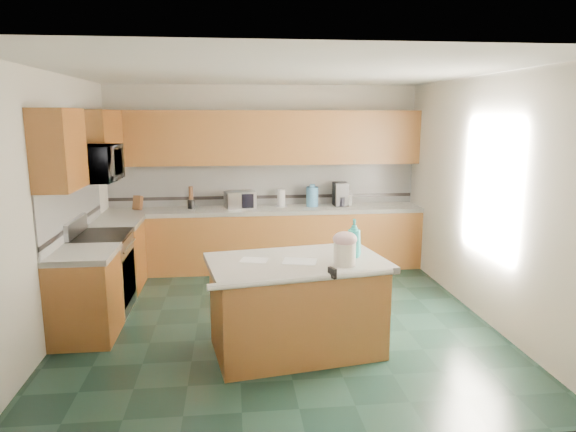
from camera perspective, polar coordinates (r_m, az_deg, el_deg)
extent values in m
plane|color=black|center=(5.89, -1.10, -11.45)|extent=(4.60, 4.60, 0.00)
plane|color=white|center=(5.45, -1.21, 15.74)|extent=(4.60, 4.60, 0.00)
cube|color=silver|center=(7.80, -2.70, 4.43)|extent=(4.60, 0.04, 2.70)
cube|color=silver|center=(3.26, 2.57, -5.14)|extent=(4.60, 0.04, 2.70)
cube|color=silver|center=(5.79, -24.68, 1.04)|extent=(0.04, 4.60, 2.70)
cube|color=silver|center=(6.17, 20.86, 1.90)|extent=(0.04, 4.60, 2.70)
cube|color=#562B0C|center=(7.65, -2.48, -2.71)|extent=(4.60, 0.60, 0.86)
cube|color=white|center=(7.56, -2.51, 0.68)|extent=(4.60, 0.64, 0.06)
cube|color=#562B0C|center=(7.57, -2.65, 8.70)|extent=(4.60, 0.33, 0.78)
cube|color=silver|center=(7.79, -2.68, 3.56)|extent=(4.60, 0.02, 0.63)
cube|color=black|center=(7.81, -2.66, 2.13)|extent=(4.60, 0.01, 0.05)
cube|color=#562B0C|center=(7.11, -18.42, -4.37)|extent=(0.60, 0.82, 0.86)
cube|color=white|center=(7.01, -18.65, -0.74)|extent=(0.64, 0.82, 0.06)
cube|color=#562B0C|center=(5.69, -21.58, -8.45)|extent=(0.60, 0.72, 0.86)
cube|color=white|center=(5.56, -21.92, -3.97)|extent=(0.64, 0.72, 0.06)
cube|color=silver|center=(6.31, -22.79, 0.90)|extent=(0.02, 2.30, 0.63)
cube|color=black|center=(6.35, -22.60, -0.83)|extent=(0.01, 2.30, 0.05)
cube|color=#562B0C|center=(7.04, -20.04, 7.86)|extent=(0.33, 1.09, 0.78)
cube|color=#562B0C|center=(5.44, -24.10, 6.78)|extent=(0.33, 0.72, 0.78)
cube|color=#B7B7BC|center=(6.37, -19.87, -6.17)|extent=(0.60, 0.76, 0.88)
cube|color=black|center=(6.32, -17.28, -6.52)|extent=(0.02, 0.68, 0.55)
cube|color=black|center=(6.25, -20.15, -2.13)|extent=(0.62, 0.78, 0.04)
cylinder|color=#B7B7BC|center=(6.21, -17.21, -3.17)|extent=(0.02, 0.66, 0.02)
cube|color=#B7B7BC|center=(6.30, -22.52, -1.10)|extent=(0.06, 0.76, 0.18)
imported|color=#B7B7BC|center=(6.13, -20.67, 5.47)|extent=(0.50, 0.73, 0.41)
cube|color=#562B0C|center=(5.03, 0.96, -10.25)|extent=(1.67, 1.13, 0.86)
cube|color=white|center=(4.88, 0.98, -5.22)|extent=(1.79, 1.24, 0.06)
cylinder|color=white|center=(4.41, 1.80, -7.01)|extent=(1.64, 0.33, 0.06)
cylinder|color=white|center=(4.70, 6.31, -4.21)|extent=(0.26, 0.26, 0.21)
ellipsoid|color=beige|center=(4.66, 6.34, -2.56)|extent=(0.22, 0.22, 0.14)
cylinder|color=tan|center=(4.65, 6.36, -2.00)|extent=(0.07, 0.02, 0.02)
sphere|color=tan|center=(4.64, 5.92, -2.01)|extent=(0.04, 0.04, 0.04)
sphere|color=tan|center=(4.66, 6.79, -1.98)|extent=(0.04, 0.04, 0.04)
imported|color=teal|center=(4.96, 7.34, -2.47)|extent=(0.16, 0.16, 0.37)
cube|color=white|center=(4.81, 1.31, -5.04)|extent=(0.36, 0.31, 0.00)
cube|color=white|center=(4.86, -3.77, -4.90)|extent=(0.30, 0.26, 0.00)
cube|color=black|center=(4.46, 4.93, -6.31)|extent=(0.07, 0.10, 0.09)
cylinder|color=black|center=(4.41, 5.08, -6.79)|extent=(0.02, 0.07, 0.02)
cube|color=#472814|center=(7.69, -16.35, 1.41)|extent=(0.15, 0.18, 0.22)
cylinder|color=black|center=(7.63, -10.70, 1.32)|extent=(0.11, 0.11, 0.13)
cylinder|color=#472814|center=(7.60, -10.75, 2.53)|extent=(0.06, 0.06, 0.19)
cube|color=#B7B7BC|center=(7.56, -5.35, 1.83)|extent=(0.48, 0.38, 0.25)
cube|color=black|center=(7.43, -5.32, 1.66)|extent=(0.39, 0.01, 0.21)
cylinder|color=white|center=(7.65, -0.75, 2.03)|extent=(0.12, 0.12, 0.26)
cylinder|color=#B7B7BC|center=(7.67, -0.75, 1.13)|extent=(0.17, 0.17, 0.01)
cylinder|color=teal|center=(7.66, 2.70, 2.16)|extent=(0.18, 0.18, 0.29)
cylinder|color=teal|center=(7.64, 2.71, 3.39)|extent=(0.08, 0.08, 0.04)
cube|color=black|center=(7.76, 5.86, 2.44)|extent=(0.22, 0.24, 0.35)
cylinder|color=black|center=(7.72, 5.92, 1.63)|extent=(0.14, 0.14, 0.14)
imported|color=white|center=(7.76, 6.59, 2.01)|extent=(0.15, 0.15, 0.24)
cylinder|color=red|center=(7.74, 6.61, 3.00)|extent=(0.02, 0.02, 0.03)
cube|color=white|center=(5.96, 21.57, 3.01)|extent=(0.02, 1.40, 1.10)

